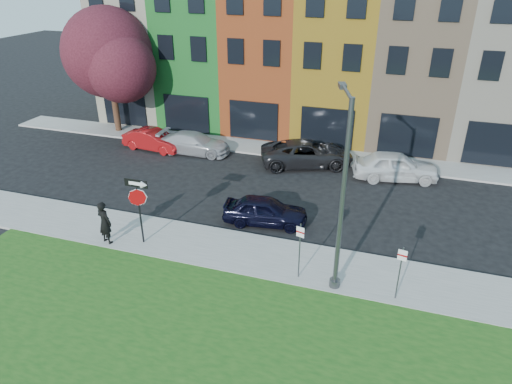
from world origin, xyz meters
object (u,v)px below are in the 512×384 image
(man, at_px, (105,222))
(sedan_near, at_px, (265,211))
(street_lamp, at_px, (342,197))
(stop_sign, at_px, (138,198))

(man, bearing_deg, sedan_near, -131.91)
(sedan_near, bearing_deg, street_lamp, -140.67)
(stop_sign, xyz_separation_m, sedan_near, (4.55, 3.40, -1.60))
(man, xyz_separation_m, sedan_near, (6.04, 3.87, -0.43))
(stop_sign, xyz_separation_m, street_lamp, (8.40, -0.26, 1.51))
(stop_sign, distance_m, sedan_near, 5.90)
(man, bearing_deg, street_lamp, -163.33)
(stop_sign, xyz_separation_m, man, (-1.49, -0.47, -1.17))
(man, distance_m, street_lamp, 10.25)
(stop_sign, relative_size, man, 1.54)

